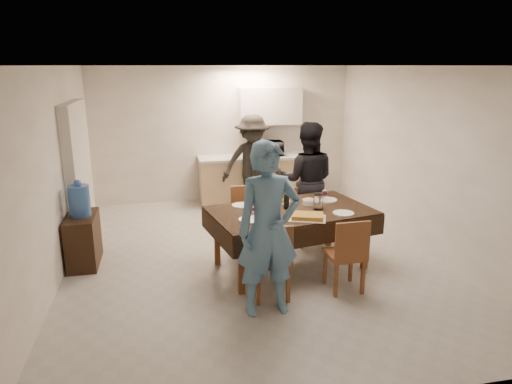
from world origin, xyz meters
TOP-DOWN VIEW (x-y plane):
  - floor at (0.00, 0.00)m, footprint 5.00×6.00m
  - ceiling at (0.00, 0.00)m, footprint 5.00×6.00m
  - wall_back at (0.00, 3.00)m, footprint 5.00×0.02m
  - wall_front at (0.00, -3.00)m, footprint 5.00×0.02m
  - wall_left at (-2.50, 0.00)m, footprint 0.02×6.00m
  - wall_right at (2.50, 0.00)m, footprint 0.02×6.00m
  - stub_partition at (-2.42, 1.20)m, footprint 0.15×1.40m
  - kitchen_base_cabinet at (0.60, 2.68)m, footprint 2.20×0.60m
  - kitchen_worktop at (0.60, 2.68)m, footprint 2.24×0.64m
  - upper_cabinet at (0.90, 2.82)m, footprint 1.20×0.34m
  - dining_table at (0.41, -0.40)m, footprint 2.23×1.57m
  - chair_near_left at (-0.04, -1.24)m, footprint 0.44×0.44m
  - chair_near_right at (0.86, -1.24)m, footprint 0.43×0.43m
  - chair_far_left at (-0.04, 0.26)m, footprint 0.42×0.42m
  - chair_far_right at (0.86, 0.27)m, footprint 0.47×0.48m
  - console at (-2.28, 0.24)m, footprint 0.37×0.74m
  - water_jug at (-2.28, 0.24)m, footprint 0.27×0.27m
  - wine_bottle at (0.36, -0.35)m, footprint 0.07×0.07m
  - water_pitcher at (0.76, -0.45)m, footprint 0.13×0.13m
  - savoury_tart at (0.51, -0.78)m, footprint 0.53×0.46m
  - salad_bowl at (0.71, -0.22)m, footprint 0.17×0.17m
  - mushroom_dish at (0.36, -0.12)m, footprint 0.21×0.21m
  - wine_glass_a at (-0.14, -0.65)m, footprint 0.09×0.09m
  - wine_glass_b at (0.96, -0.15)m, footprint 0.08×0.08m
  - wine_glass_c at (0.21, -0.10)m, footprint 0.08×0.08m
  - plate_near_left at (-0.19, -0.70)m, footprint 0.28×0.28m
  - plate_near_right at (1.01, -0.70)m, footprint 0.26×0.26m
  - plate_far_left at (-0.19, -0.10)m, footprint 0.25×0.25m
  - plate_far_right at (1.01, -0.10)m, footprint 0.28×0.28m
  - microwave at (0.86, 2.68)m, footprint 0.51×0.34m
  - person_near at (-0.14, -1.45)m, footprint 0.72×0.50m
  - person_far at (0.96, 0.65)m, footprint 1.04×0.92m
  - person_kitchen at (0.43, 2.23)m, footprint 1.13×0.65m

SIDE VIEW (x-z plane):
  - floor at x=0.00m, z-range -0.01..0.01m
  - console at x=-2.28m, z-range 0.00..0.69m
  - kitchen_base_cabinet at x=0.60m, z-range 0.00..0.86m
  - chair_far_right at x=0.86m, z-range 0.29..0.74m
  - chair_far_left at x=-0.04m, z-range 0.31..0.80m
  - chair_near_right at x=0.86m, z-range 0.31..0.81m
  - chair_near_left at x=-0.04m, z-range 0.32..0.82m
  - dining_table at x=0.41m, z-range 0.36..1.16m
  - plate_far_left at x=-0.19m, z-range 0.80..0.81m
  - plate_near_right at x=1.01m, z-range 0.80..0.81m
  - plate_near_left at x=-0.19m, z-range 0.80..0.81m
  - plate_far_right at x=1.01m, z-range 0.80..0.81m
  - mushroom_dish at x=0.36m, z-range 0.80..0.83m
  - savoury_tart at x=0.51m, z-range 0.80..0.85m
  - salad_bowl at x=0.71m, z-range 0.80..0.86m
  - person_kitchen at x=0.43m, z-range 0.00..1.75m
  - wine_glass_c at x=0.21m, z-range 0.80..0.97m
  - kitchen_worktop at x=0.60m, z-range 0.86..0.91m
  - wine_glass_b at x=0.96m, z-range 0.80..0.98m
  - wine_glass_a at x=-0.14m, z-range 0.80..0.99m
  - water_jug at x=-2.28m, z-range 0.69..1.10m
  - water_pitcher at x=0.76m, z-range 0.80..0.99m
  - person_far at x=0.96m, z-range 0.00..1.80m
  - wine_bottle at x=0.36m, z-range 0.80..1.09m
  - person_near at x=-0.14m, z-range 0.00..1.88m
  - microwave at x=0.86m, z-range 0.91..1.19m
  - stub_partition at x=-2.42m, z-range 0.00..2.10m
  - wall_back at x=0.00m, z-range 0.00..2.60m
  - wall_front at x=0.00m, z-range 0.00..2.60m
  - wall_left at x=-2.50m, z-range 0.00..2.60m
  - wall_right at x=2.50m, z-range 0.00..2.60m
  - upper_cabinet at x=0.90m, z-range 1.50..2.20m
  - ceiling at x=0.00m, z-range 2.59..2.61m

